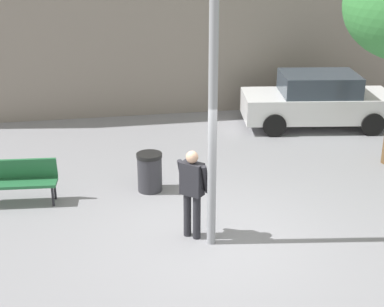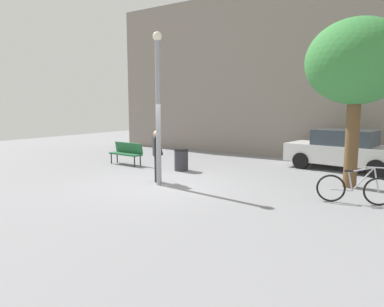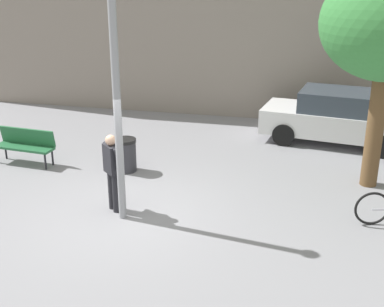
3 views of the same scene
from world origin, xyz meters
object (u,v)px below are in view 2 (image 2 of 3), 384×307
object	(u,v)px
park_bench	(127,152)
lamppost	(158,101)
trash_bin	(181,159)
plaza_tree	(357,63)
person_by_lamppost	(157,153)
bicycle_silver	(355,189)
parked_car_white	(344,150)

from	to	relation	value
park_bench	lamppost	bearing A→B (deg)	-33.19
trash_bin	plaza_tree	bearing A→B (deg)	4.98
lamppost	person_by_lamppost	distance (m)	1.67
bicycle_silver	plaza_tree	bearing A→B (deg)	102.18
person_by_lamppost	plaza_tree	xyz separation A→B (m)	(5.33, 2.64, 2.71)
lamppost	park_bench	distance (m)	4.69
park_bench	plaza_tree	distance (m)	9.15
bicycle_silver	parked_car_white	bearing A→B (deg)	102.70
bicycle_silver	parked_car_white	size ratio (longest dim) A/B	0.40
person_by_lamppost	bicycle_silver	distance (m)	5.82
park_bench	bicycle_silver	bearing A→B (deg)	-8.40
plaza_tree	lamppost	bearing A→B (deg)	-149.99
plaza_tree	parked_car_white	bearing A→B (deg)	103.04
parked_car_white	trash_bin	xyz separation A→B (m)	(-5.18, -3.46, -0.35)
person_by_lamppost	parked_car_white	world-z (taller)	person_by_lamppost
trash_bin	lamppost	bearing A→B (deg)	-71.17
person_by_lamppost	park_bench	world-z (taller)	person_by_lamppost
lamppost	parked_car_white	xyz separation A→B (m)	(4.36, 5.87, -1.81)
parked_car_white	trash_bin	world-z (taller)	parked_car_white
bicycle_silver	trash_bin	size ratio (longest dim) A/B	2.10
person_by_lamppost	trash_bin	xyz separation A→B (m)	(-0.53, 2.13, -0.54)
bicycle_silver	lamppost	bearing A→B (deg)	-169.80
person_by_lamppost	trash_bin	distance (m)	2.26
lamppost	park_bench	size ratio (longest dim) A/B	2.83
plaza_tree	bicycle_silver	distance (m)	3.84
plaza_tree	parked_car_white	distance (m)	4.20
park_bench	bicycle_silver	xyz separation A→B (m)	(8.99, -1.33, -0.16)
plaza_tree	trash_bin	world-z (taller)	plaza_tree
lamppost	park_bench	world-z (taller)	lamppost
parked_car_white	lamppost	bearing A→B (deg)	-126.61
person_by_lamppost	trash_bin	world-z (taller)	person_by_lamppost
parked_car_white	park_bench	bearing A→B (deg)	-155.73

